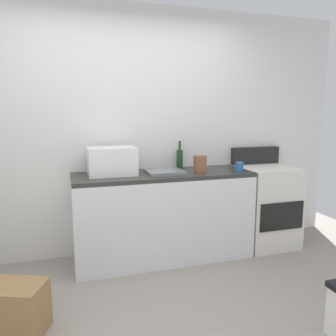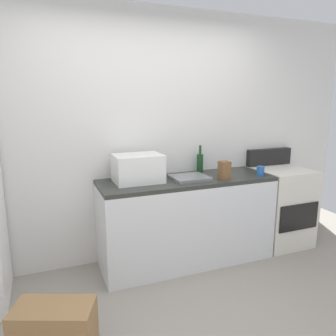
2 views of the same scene
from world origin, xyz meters
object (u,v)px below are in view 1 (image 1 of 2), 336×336
Objects in this scene: microwave at (112,161)px; knife_block at (200,165)px; coffee_mug at (239,167)px; wine_bottle at (180,158)px; stove_oven at (265,205)px; cardboard_box_medium at (6,309)px.

microwave is 0.87m from knife_block.
coffee_mug is (1.28, -0.22, -0.09)m from microwave.
wine_bottle is 3.00× the size of coffee_mug.
wine_bottle reaches higher than coffee_mug.
knife_block is at bearing 178.11° from coffee_mug.
stove_oven is 11.00× the size of coffee_mug.
wine_bottle is at bearing 167.77° from stove_oven.
knife_block reaches higher than cardboard_box_medium.
cardboard_box_medium is (-0.87, -0.92, -0.86)m from microwave.
knife_block is at bearing -13.85° from microwave.
coffee_mug is 0.56× the size of knife_block.
microwave reaches higher than knife_block.
wine_bottle is 1.67× the size of knife_block.
knife_block is 0.34× the size of cardboard_box_medium.
knife_block is (-0.88, -0.16, 0.52)m from stove_oven.
knife_block reaches higher than coffee_mug.
microwave is at bearing 178.40° from stove_oven.
stove_oven is at bearing -12.23° from wine_bottle.
cardboard_box_medium is (-2.15, -0.70, -0.77)m from coffee_mug.
wine_bottle reaches higher than microwave.
knife_block is (0.09, -0.37, -0.02)m from wine_bottle.
knife_block is 2.02m from cardboard_box_medium.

